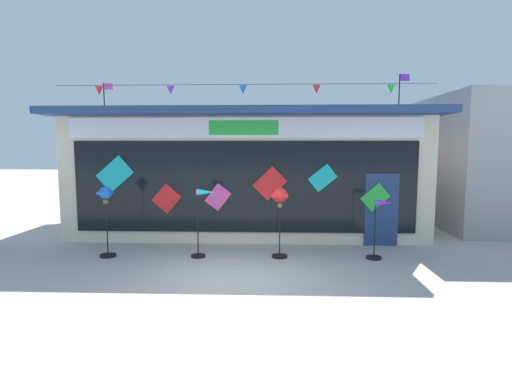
% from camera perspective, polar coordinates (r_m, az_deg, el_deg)
% --- Properties ---
extents(ground_plane, '(80.00, 80.00, 0.00)m').
position_cam_1_polar(ground_plane, '(8.46, -3.18, -12.37)').
color(ground_plane, '#ADAAA5').
extents(kite_shop_building, '(10.91, 6.41, 5.14)m').
position_cam_1_polar(kite_shop_building, '(13.89, -0.92, 3.02)').
color(kite_shop_building, beige).
rests_on(kite_shop_building, ground_plane).
extents(wind_spinner_far_left, '(0.39, 0.39, 1.76)m').
position_cam_1_polar(wind_spinner_far_left, '(10.57, -20.43, -1.96)').
color(wind_spinner_far_left, black).
rests_on(wind_spinner_far_left, ground_plane).
extents(wind_spinner_left, '(0.61, 0.35, 1.70)m').
position_cam_1_polar(wind_spinner_left, '(9.99, -7.57, -3.49)').
color(wind_spinner_left, black).
rests_on(wind_spinner_left, ground_plane).
extents(wind_spinner_center_left, '(0.39, 0.39, 1.75)m').
position_cam_1_polar(wind_spinner_center_left, '(9.84, 3.38, -1.46)').
color(wind_spinner_center_left, black).
rests_on(wind_spinner_center_left, ground_plane).
extents(wind_spinner_center_right, '(0.63, 0.37, 1.47)m').
position_cam_1_polar(wind_spinner_center_right, '(10.23, 17.10, -4.46)').
color(wind_spinner_center_right, black).
rests_on(wind_spinner_center_right, ground_plane).
extents(neighbour_building, '(6.09, 6.26, 4.44)m').
position_cam_1_polar(neighbour_building, '(17.20, 32.43, 3.73)').
color(neighbour_building, '#99999E').
rests_on(neighbour_building, ground_plane).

